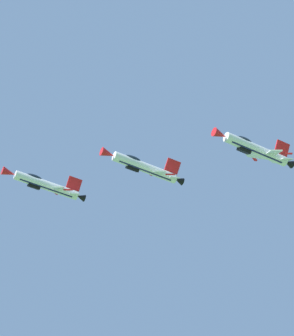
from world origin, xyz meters
TOP-DOWN VIEW (x-y plane):
  - fighter_jet_left_wing at (-20.40, 74.36)m, footprint 14.51×10.51m
  - fighter_jet_right_wing at (-2.42, 68.53)m, footprint 14.51×10.25m
  - fighter_jet_left_outer at (15.95, 63.57)m, footprint 14.51×10.46m

SIDE VIEW (x-z plane):
  - fighter_jet_left_outer at x=15.95m, z-range 66.56..72.55m
  - fighter_jet_right_wing at x=-2.42m, z-range 67.02..73.64m
  - fighter_jet_left_wing at x=-20.40m, z-range 68.68..74.49m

